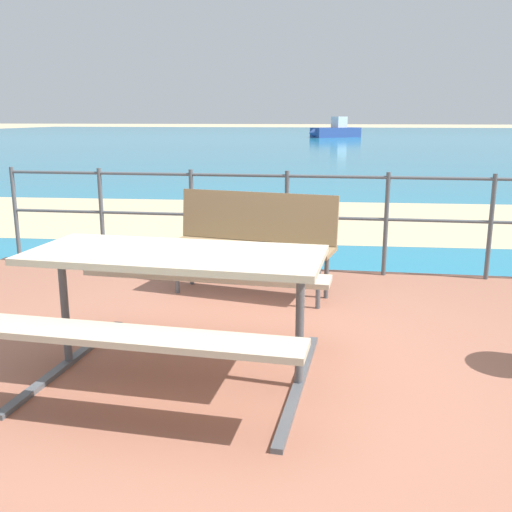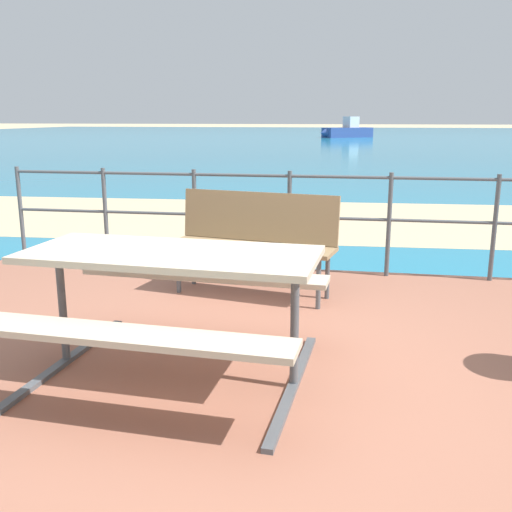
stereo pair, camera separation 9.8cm
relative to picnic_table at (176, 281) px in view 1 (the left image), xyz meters
The scene contains 8 objects.
ground_plane 0.78m from the picnic_table, 11.99° to the left, with size 240.00×240.00×0.00m, color tan.
patio_paving 0.76m from the picnic_table, 11.99° to the left, with size 6.40×5.20×0.06m, color #935B47.
sea_water 40.09m from the picnic_table, 89.42° to the left, with size 90.00×90.00×0.01m, color teal.
beach_strip 6.06m from the picnic_table, 86.16° to the left, with size 54.00×3.86×0.01m, color tan.
picnic_table is the anchor object (origin of this frame).
park_bench 1.78m from the picnic_table, 83.79° to the left, with size 1.51×0.69×0.90m.
railing_fence 2.59m from the picnic_table, 81.06° to the left, with size 5.94×0.04×1.03m.
boat_near 43.26m from the picnic_table, 89.87° to the left, with size 4.16×3.46×1.58m.
Camera 1 is at (0.57, -3.29, 1.61)m, focal length 40.83 mm.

